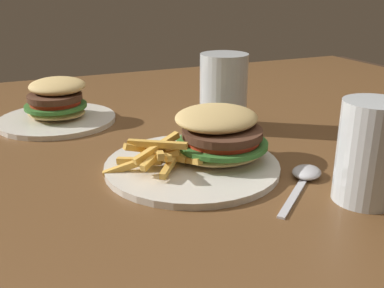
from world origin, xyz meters
TOP-DOWN VIEW (x-y plane):
  - dining_table at (0.00, 0.00)m, footprint 1.69×1.12m
  - meal_plate_near at (-0.03, -0.20)m, footprint 0.26×0.26m
  - beer_glass at (0.08, -0.04)m, footprint 0.09×0.09m
  - juice_glass at (0.10, -0.38)m, footprint 0.08×0.08m
  - spoon at (0.07, -0.30)m, footprint 0.14×0.12m
  - meal_plate_far at (-0.21, 0.12)m, footprint 0.23×0.23m

SIDE VIEW (x-z plane):
  - dining_table at x=0.00m, z-range 0.29..1.01m
  - spoon at x=0.07m, z-range 0.72..0.73m
  - meal_plate_near at x=-0.03m, z-range 0.71..0.79m
  - meal_plate_far at x=-0.21m, z-range 0.71..0.80m
  - juice_glass at x=0.10m, z-range 0.67..0.89m
  - beer_glass at x=0.08m, z-range 0.72..0.86m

